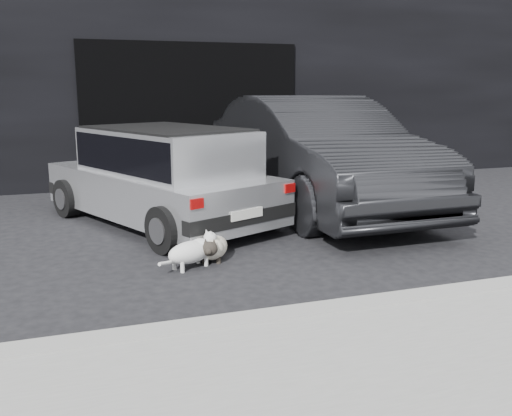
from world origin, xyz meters
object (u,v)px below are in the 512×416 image
object	(u,v)px
silver_hatchback	(163,172)
cat_white	(193,251)
cat_siamese	(213,247)
second_car	(315,153)

from	to	relation	value
silver_hatchback	cat_white	xyz separation A→B (m)	(-0.05, -1.96, -0.53)
cat_siamese	second_car	bearing A→B (deg)	-114.19
second_car	cat_siamese	bearing A→B (deg)	-136.79
silver_hatchback	cat_white	world-z (taller)	silver_hatchback
second_car	silver_hatchback	bearing A→B (deg)	-174.43
silver_hatchback	second_car	size ratio (longest dim) A/B	0.76
second_car	cat_siamese	distance (m)	3.03
second_car	cat_siamese	size ratio (longest dim) A/B	6.04
silver_hatchback	cat_white	size ratio (longest dim) A/B	5.53
silver_hatchback	cat_siamese	distance (m)	1.89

